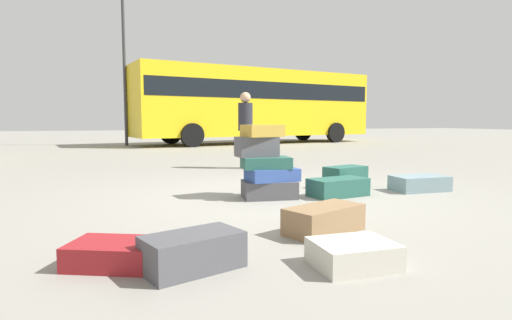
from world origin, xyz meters
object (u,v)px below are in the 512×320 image
(suitcase_charcoal_right_side, at_px, (193,252))
(suitcase_cream_left_side, at_px, (353,254))
(suitcase_teal_foreground_far, at_px, (345,177))
(person_bearded_onlooker, at_px, (245,123))
(suitcase_slate_foreground_near, at_px, (420,183))
(suitcase_brown_behind_tower, at_px, (324,219))
(suitcase_tower, at_px, (266,166))
(parked_bus, at_px, (256,101))
(suitcase_maroon_upright_blue, at_px, (113,254))
(lamp_post, at_px, (123,33))
(suitcase_teal_white_trunk, at_px, (338,187))

(suitcase_charcoal_right_side, bearing_deg, suitcase_cream_left_side, -34.48)
(suitcase_teal_foreground_far, xyz_separation_m, person_bearded_onlooker, (-0.66, 2.88, 0.78))
(suitcase_charcoal_right_side, height_order, suitcase_slate_foreground_near, suitcase_charcoal_right_side)
(suitcase_brown_behind_tower, relative_size, person_bearded_onlooker, 0.46)
(suitcase_tower, height_order, parked_bus, parked_bus)
(suitcase_charcoal_right_side, height_order, suitcase_maroon_upright_blue, suitcase_charcoal_right_side)
(suitcase_cream_left_side, bearing_deg, lamp_post, 95.62)
(suitcase_teal_foreground_far, height_order, parked_bus, parked_bus)
(suitcase_maroon_upright_blue, height_order, parked_bus, parked_bus)
(suitcase_slate_foreground_near, bearing_deg, suitcase_teal_foreground_far, 147.75)
(suitcase_charcoal_right_side, xyz_separation_m, suitcase_maroon_upright_blue, (-0.51, 0.25, -0.04))
(suitcase_tower, xyz_separation_m, suitcase_teal_foreground_far, (1.39, 0.38, -0.25))
(suitcase_slate_foreground_near, relative_size, suitcase_teal_white_trunk, 1.01)
(suitcase_brown_behind_tower, xyz_separation_m, suitcase_teal_foreground_far, (1.47, 2.12, 0.04))
(suitcase_cream_left_side, xyz_separation_m, lamp_post, (-1.16, 14.89, 4.30))
(suitcase_tower, xyz_separation_m, parked_bus, (4.04, 12.46, 1.43))
(suitcase_charcoal_right_side, height_order, parked_bus, parked_bus)
(suitcase_cream_left_side, bearing_deg, suitcase_charcoal_right_side, 165.61)
(person_bearded_onlooker, bearing_deg, suitcase_tower, -21.79)
(lamp_post, bearing_deg, suitcase_charcoal_right_side, -89.56)
(person_bearded_onlooker, distance_m, parked_bus, 9.81)
(person_bearded_onlooker, height_order, lamp_post, lamp_post)
(suitcase_tower, xyz_separation_m, suitcase_maroon_upright_blue, (-1.85, -2.04, -0.32))
(suitcase_slate_foreground_near, distance_m, person_bearded_onlooker, 3.87)
(suitcase_teal_white_trunk, bearing_deg, suitcase_cream_left_side, -127.31)
(suitcase_teal_white_trunk, xyz_separation_m, lamp_post, (-2.40, 12.50, 4.27))
(suitcase_teal_foreground_far, xyz_separation_m, lamp_post, (-2.85, 11.93, 4.23))
(suitcase_cream_left_side, bearing_deg, suitcase_teal_foreground_far, 61.46)
(suitcase_cream_left_side, distance_m, lamp_post, 15.54)
(suitcase_slate_foreground_near, xyz_separation_m, suitcase_teal_foreground_far, (-0.86, 0.57, 0.05))
(suitcase_brown_behind_tower, distance_m, suitcase_teal_white_trunk, 1.86)
(suitcase_cream_left_side, height_order, suitcase_teal_foreground_far, suitcase_teal_foreground_far)
(parked_bus, bearing_deg, suitcase_brown_behind_tower, -117.30)
(suitcase_brown_behind_tower, height_order, parked_bus, parked_bus)
(suitcase_charcoal_right_side, bearing_deg, suitcase_maroon_upright_blue, 134.55)
(suitcase_teal_white_trunk, bearing_deg, suitcase_charcoal_right_side, -147.29)
(suitcase_tower, relative_size, lamp_post, 0.14)
(suitcase_teal_foreground_far, xyz_separation_m, parked_bus, (2.65, 12.08, 1.68))
(suitcase_charcoal_right_side, distance_m, suitcase_slate_foreground_near, 4.16)
(lamp_post, bearing_deg, person_bearded_onlooker, -76.45)
(suitcase_brown_behind_tower, xyz_separation_m, suitcase_cream_left_side, (-0.22, -0.84, -0.03))
(suitcase_slate_foreground_near, relative_size, person_bearded_onlooker, 0.49)
(suitcase_maroon_upright_blue, bearing_deg, suitcase_charcoal_right_side, -2.40)
(suitcase_slate_foreground_near, distance_m, lamp_post, 13.73)
(suitcase_charcoal_right_side, distance_m, suitcase_teal_white_trunk, 3.10)
(suitcase_charcoal_right_side, height_order, suitcase_cream_left_side, suitcase_charcoal_right_side)
(suitcase_maroon_upright_blue, bearing_deg, person_bearded_onlooker, 88.23)
(suitcase_brown_behind_tower, bearing_deg, suitcase_cream_left_side, -126.97)
(suitcase_cream_left_side, bearing_deg, suitcase_slate_foreground_near, 44.31)
(suitcase_teal_foreground_far, distance_m, person_bearded_onlooker, 3.06)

